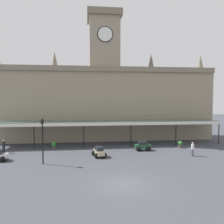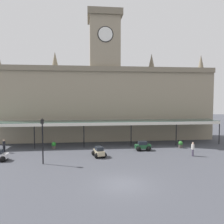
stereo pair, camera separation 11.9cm
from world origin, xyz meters
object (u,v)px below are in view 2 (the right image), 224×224
Objects in this scene: planter_near_kerb at (181,144)px; planter_by_canopy at (54,145)px; car_green_sedan at (143,147)px; pedestrian_beside_cars at (4,145)px; car_beige_sedan at (99,152)px; victorian_lamppost at (43,136)px; pedestrian_near_entrance at (193,149)px.

planter_near_kerb is 1.00× the size of planter_by_canopy.
pedestrian_beside_cars is (-17.95, 0.77, 0.41)m from car_green_sedan.
pedestrian_beside_cars is at bearing 164.69° from car_beige_sedan.
car_beige_sedan reaches higher than planter_by_canopy.
planter_by_canopy is (-17.53, 1.27, 0.00)m from planter_near_kerb.
car_green_sedan is 0.42× the size of victorian_lamppost.
car_green_sedan is at bearing 21.69° from victorian_lamppost.
car_beige_sedan is 12.04m from planter_near_kerb.
pedestrian_near_entrance is 17.44m from victorian_lamppost.
victorian_lamppost reaches higher than car_beige_sedan.
car_green_sedan is at bearing -171.67° from planter_near_kerb.
car_beige_sedan and car_green_sedan have the same top height.
victorian_lamppost reaches higher than planter_near_kerb.
planter_near_kerb is (23.55, 0.05, -0.42)m from pedestrian_beside_cars.
car_green_sedan is 2.15× the size of planter_by_canopy.
car_beige_sedan is at bearing -163.95° from planter_near_kerb.
planter_by_canopy is (-5.96, 4.60, -0.01)m from car_beige_sedan.
pedestrian_beside_cars reaches higher than car_green_sedan.
planter_near_kerb is at bearing 16.05° from car_beige_sedan.
planter_by_canopy is (-17.18, 5.57, -0.42)m from pedestrian_near_entrance.
planter_near_kerb is 17.58m from planter_by_canopy.
pedestrian_beside_cars is at bearing 169.62° from pedestrian_near_entrance.
pedestrian_beside_cars is 1.74× the size of planter_by_canopy.
victorian_lamppost is 5.07× the size of planter_near_kerb.
victorian_lamppost is at bearing -175.71° from pedestrian_near_entrance.
car_green_sedan is 1.24× the size of pedestrian_near_entrance.
car_green_sedan is at bearing -9.96° from planter_by_canopy.
pedestrian_beside_cars is (-11.99, 3.28, 0.41)m from car_beige_sedan.
planter_by_canopy is at bearing 170.04° from car_green_sedan.
car_beige_sedan is 6.92m from victorian_lamppost.
victorian_lamppost reaches higher than pedestrian_beside_cars.
victorian_lamppost is 5.07× the size of planter_by_canopy.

